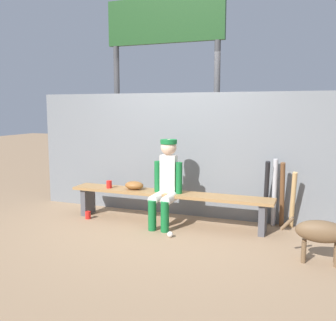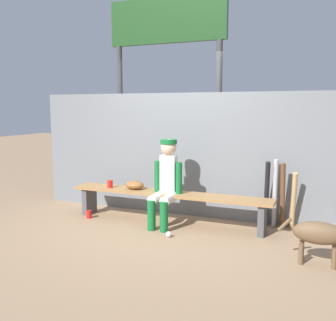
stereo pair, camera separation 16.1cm
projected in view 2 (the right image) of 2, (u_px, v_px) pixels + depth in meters
name	position (u px, v px, depth m)	size (l,w,h in m)	color
ground_plane	(168.00, 223.00, 5.46)	(30.00, 30.00, 0.00)	#937556
chainlink_fence	(181.00, 155.00, 5.79)	(4.78, 0.03, 1.84)	slate
dugout_bench	(168.00, 198.00, 5.41)	(2.93, 0.36, 0.45)	olive
player_seated	(166.00, 180.00, 5.27)	(0.41, 0.55, 1.19)	silver
baseball_glove	(135.00, 185.00, 5.59)	(0.28, 0.20, 0.12)	brown
bat_aluminum_black	(267.00, 194.00, 5.21)	(0.06, 0.06, 0.93)	black
bat_aluminum_silver	(275.00, 193.00, 5.22)	(0.06, 0.06, 0.94)	#B7B7BC
bat_wood_dark	(283.00, 196.00, 5.12)	(0.06, 0.06, 0.91)	brown
bat_wood_tan	(293.00, 201.00, 5.08)	(0.06, 0.06, 0.80)	tan
baseball	(169.00, 234.00, 4.85)	(0.07, 0.07, 0.07)	white
cup_on_ground	(89.00, 214.00, 5.69)	(0.08, 0.08, 0.11)	red
cup_on_bench	(110.00, 184.00, 5.70)	(0.08, 0.08, 0.11)	red
scoreboard	(170.00, 49.00, 6.36)	(2.32, 0.27, 3.67)	#3F3F42
dog	(325.00, 234.00, 3.94)	(0.84, 0.20, 0.49)	brown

